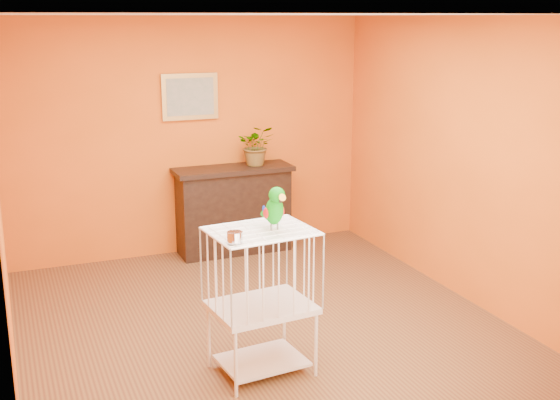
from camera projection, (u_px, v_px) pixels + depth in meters
name	position (u px, v px, depth m)	size (l,w,h in m)	color
ground	(264.00, 328.00, 6.02)	(4.50, 4.50, 0.00)	brown
room_shell	(263.00, 146.00, 5.61)	(4.50, 4.50, 4.50)	#DD5E14
console_cabinet	(234.00, 210.00, 7.85)	(1.32, 0.47, 0.98)	black
potted_plant	(257.00, 150.00, 7.79)	(0.40, 0.45, 0.35)	#26722D
framed_picture	(190.00, 97.00, 7.56)	(0.62, 0.04, 0.50)	#B58A40
birdcage	(261.00, 300.00, 5.13)	(0.77, 0.62, 1.11)	silver
feed_cup	(235.00, 237.00, 4.70)	(0.11, 0.11, 0.08)	silver
parrot	(275.00, 208.00, 4.97)	(0.16, 0.29, 0.33)	#59544C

